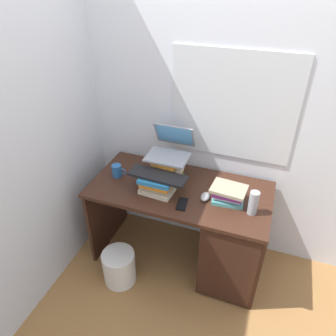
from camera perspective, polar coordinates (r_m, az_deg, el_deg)
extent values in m
plane|color=olive|center=(2.85, 1.87, -15.69)|extent=(6.00, 6.00, 0.00)
cube|color=silver|center=(2.38, 5.36, 12.32)|extent=(6.00, 0.05, 2.60)
cube|color=silver|center=(2.31, 11.70, 10.85)|extent=(0.90, 0.01, 0.80)
cube|color=silver|center=(2.43, -17.86, 11.36)|extent=(0.05, 6.00, 2.60)
cube|color=#381E14|center=(2.35, 2.19, -4.01)|extent=(1.34, 0.66, 0.03)
cube|color=#381E14|center=(2.80, -10.99, -7.14)|extent=(0.02, 0.60, 0.71)
cube|color=#381E14|center=(2.53, 16.76, -13.67)|extent=(0.02, 0.60, 0.71)
cube|color=#321B12|center=(2.51, 11.74, -13.24)|extent=(0.40, 0.56, 0.68)
cube|color=#338C4C|center=(2.41, -0.01, -1.87)|extent=(0.22, 0.17, 0.04)
cube|color=beige|center=(2.40, -0.20, -1.14)|extent=(0.21, 0.16, 0.02)
cube|color=yellow|center=(2.39, 0.15, -0.67)|extent=(0.20, 0.15, 0.03)
cube|color=beige|center=(2.37, -0.23, -0.07)|extent=(0.24, 0.14, 0.03)
cube|color=gray|center=(2.35, -0.27, 0.68)|extent=(0.20, 0.16, 0.04)
cube|color=orange|center=(2.33, -0.13, 1.35)|extent=(0.20, 0.20, 0.04)
cube|color=beige|center=(2.29, -2.00, -4.07)|extent=(0.25, 0.18, 0.03)
cube|color=gray|center=(2.27, -1.88, -3.22)|extent=(0.20, 0.18, 0.04)
cube|color=orange|center=(2.25, -1.93, -2.55)|extent=(0.22, 0.19, 0.03)
cube|color=#2672B2|center=(2.23, -2.09, -2.04)|extent=(0.24, 0.18, 0.03)
cube|color=teal|center=(2.26, 10.93, -5.37)|extent=(0.23, 0.21, 0.03)
cube|color=white|center=(2.24, 10.88, -4.84)|extent=(0.19, 0.13, 0.03)
cube|color=#8C338C|center=(2.21, 10.96, -4.42)|extent=(0.21, 0.14, 0.04)
cube|color=gray|center=(2.19, 11.09, -3.78)|extent=(0.25, 0.20, 0.02)
cube|color=gray|center=(2.32, -0.11, 2.01)|extent=(0.31, 0.22, 0.01)
cube|color=gray|center=(2.40, 1.22, 6.03)|extent=(0.31, 0.11, 0.20)
cube|color=#59A5E5|center=(2.39, 1.17, 6.03)|extent=(0.28, 0.09, 0.17)
cube|color=black|center=(2.22, -1.90, -1.43)|extent=(0.43, 0.16, 0.02)
ellipsoid|color=#A5A8AD|center=(2.24, 6.80, -5.22)|extent=(0.06, 0.10, 0.04)
cylinder|color=#265999|center=(2.47, -9.34, -0.47)|extent=(0.08, 0.08, 0.10)
torus|color=#265999|center=(2.45, -8.31, -0.60)|extent=(0.05, 0.01, 0.05)
cylinder|color=#999EA5|center=(2.14, 15.33, -6.17)|extent=(0.06, 0.06, 0.17)
cube|color=black|center=(2.19, 2.59, -6.59)|extent=(0.08, 0.14, 0.01)
cylinder|color=silver|center=(2.61, -8.90, -17.42)|extent=(0.26, 0.26, 0.28)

